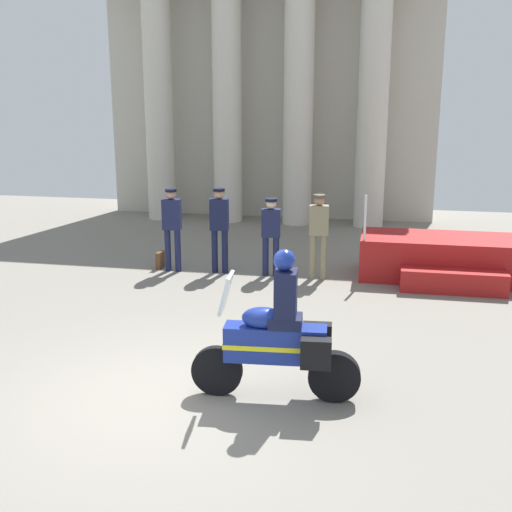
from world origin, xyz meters
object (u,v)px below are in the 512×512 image
at_px(officer_in_row_1, 219,223).
at_px(motorcycle_with_rider, 281,338).
at_px(reviewing_stand, 450,260).
at_px(officer_in_row_2, 271,231).
at_px(officer_in_row_3, 319,230).
at_px(officer_in_row_0, 172,223).
at_px(briefcase_on_ground, 160,260).

xyz_separation_m(officer_in_row_1, motorcycle_with_rider, (2.17, -5.38, -0.26)).
bearing_deg(reviewing_stand, officer_in_row_2, -172.80).
height_order(reviewing_stand, officer_in_row_2, reviewing_stand).
distance_m(officer_in_row_2, officer_in_row_3, 0.98).
relative_size(reviewing_stand, officer_in_row_1, 2.00).
bearing_deg(officer_in_row_2, officer_in_row_3, 170.59).
xyz_separation_m(officer_in_row_0, officer_in_row_3, (3.06, 0.03, -0.02)).
distance_m(officer_in_row_0, motorcycle_with_rider, 6.18).
height_order(officer_in_row_1, officer_in_row_2, officer_in_row_1).
distance_m(officer_in_row_0, officer_in_row_3, 3.06).
distance_m(reviewing_stand, motorcycle_with_rider, 6.34).
bearing_deg(briefcase_on_ground, officer_in_row_2, -2.50).
xyz_separation_m(officer_in_row_0, motorcycle_with_rider, (3.17, -5.30, -0.24)).
xyz_separation_m(reviewing_stand, officer_in_row_3, (-2.61, -0.49, 0.61)).
bearing_deg(reviewing_stand, officer_in_row_1, -174.62).
bearing_deg(motorcycle_with_rider, officer_in_row_3, -93.51).
bearing_deg(officer_in_row_3, motorcycle_with_rider, 83.82).
distance_m(officer_in_row_1, officer_in_row_2, 1.09).
distance_m(reviewing_stand, officer_in_row_3, 2.72).
distance_m(officer_in_row_0, officer_in_row_1, 1.00).
bearing_deg(officer_in_row_0, officer_in_row_3, 173.21).
relative_size(officer_in_row_2, motorcycle_with_rider, 0.77).
height_order(officer_in_row_2, briefcase_on_ground, officer_in_row_2).
bearing_deg(officer_in_row_0, motorcycle_with_rider, 113.49).
height_order(reviewing_stand, officer_in_row_1, officer_in_row_1).
bearing_deg(reviewing_stand, officer_in_row_0, -174.75).
relative_size(officer_in_row_1, briefcase_on_ground, 4.95).
xyz_separation_m(officer_in_row_2, motorcycle_with_rider, (1.09, -5.37, -0.16)).
bearing_deg(officer_in_row_3, briefcase_on_ground, -9.78).
bearing_deg(officer_in_row_1, motorcycle_with_rider, 104.57).
relative_size(officer_in_row_3, briefcase_on_ground, 4.79).
relative_size(officer_in_row_0, officer_in_row_2, 1.09).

